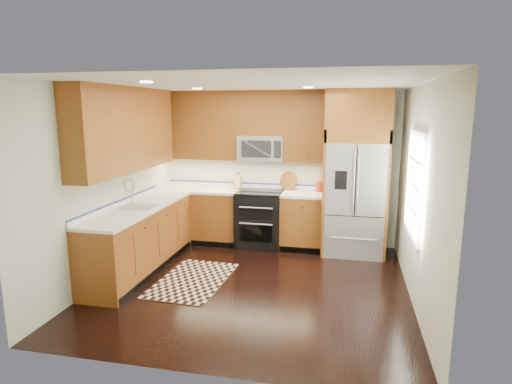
% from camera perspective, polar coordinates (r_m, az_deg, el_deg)
% --- Properties ---
extents(ground, '(4.00, 4.00, 0.00)m').
position_cam_1_polar(ground, '(5.82, -0.43, -12.31)').
color(ground, black).
rests_on(ground, ground).
extents(wall_back, '(4.00, 0.02, 2.60)m').
position_cam_1_polar(wall_back, '(7.37, 2.95, 3.19)').
color(wall_back, beige).
rests_on(wall_back, ground).
extents(wall_left, '(0.02, 4.00, 2.60)m').
position_cam_1_polar(wall_left, '(6.18, -18.86, 1.08)').
color(wall_left, beige).
rests_on(wall_left, ground).
extents(wall_right, '(0.02, 4.00, 2.60)m').
position_cam_1_polar(wall_right, '(5.37, 20.85, -0.48)').
color(wall_right, beige).
rests_on(wall_right, ground).
extents(window, '(0.04, 1.10, 1.30)m').
position_cam_1_polar(window, '(5.55, 20.39, 0.94)').
color(window, white).
rests_on(window, ground).
extents(base_cabinets, '(2.85, 3.00, 0.90)m').
position_cam_1_polar(base_cabinets, '(6.82, -8.94, -4.88)').
color(base_cabinets, brown).
rests_on(base_cabinets, ground).
extents(countertop, '(2.86, 3.01, 0.04)m').
position_cam_1_polar(countertop, '(6.77, -7.59, -0.87)').
color(countertop, white).
rests_on(countertop, base_cabinets).
extents(upper_cabinets, '(2.85, 3.00, 1.15)m').
position_cam_1_polar(upper_cabinets, '(6.72, -8.12, 8.54)').
color(upper_cabinets, brown).
rests_on(upper_cabinets, ground).
extents(range, '(0.76, 0.67, 0.95)m').
position_cam_1_polar(range, '(7.26, 0.51, -3.61)').
color(range, black).
rests_on(range, ground).
extents(microwave, '(0.76, 0.40, 0.42)m').
position_cam_1_polar(microwave, '(7.18, 0.74, 5.88)').
color(microwave, '#B2B2B7').
rests_on(microwave, ground).
extents(refrigerator, '(0.98, 0.75, 2.60)m').
position_cam_1_polar(refrigerator, '(6.92, 13.15, 2.42)').
color(refrigerator, '#B2B2B7').
rests_on(refrigerator, ground).
extents(sink_faucet, '(0.54, 0.44, 0.37)m').
position_cam_1_polar(sink_faucet, '(6.30, -15.56, -1.39)').
color(sink_faucet, '#B2B2B7').
rests_on(sink_faucet, countertop).
extents(rug, '(0.93, 1.48, 0.01)m').
position_cam_1_polar(rug, '(6.03, -8.39, -11.52)').
color(rug, black).
rests_on(rug, ground).
extents(knife_block, '(0.11, 0.15, 0.29)m').
position_cam_1_polar(knife_block, '(7.45, -2.45, 1.38)').
color(knife_block, tan).
rests_on(knife_block, countertop).
extents(utensil_crock, '(0.16, 0.16, 0.37)m').
position_cam_1_polar(utensil_crock, '(7.20, 8.50, 1.02)').
color(utensil_crock, '#A92914').
rests_on(utensil_crock, countertop).
extents(cutting_board, '(0.42, 0.42, 0.02)m').
position_cam_1_polar(cutting_board, '(7.34, 4.31, 0.38)').
color(cutting_board, brown).
rests_on(cutting_board, countertop).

